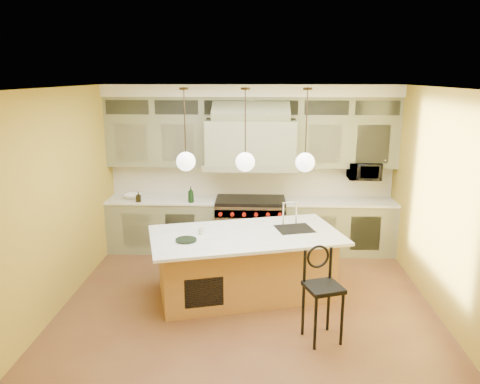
{
  "coord_description": "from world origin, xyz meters",
  "views": [
    {
      "loc": [
        0.14,
        -5.72,
        3.05
      ],
      "look_at": [
        -0.12,
        0.7,
        1.44
      ],
      "focal_mm": 35.0,
      "sensor_mm": 36.0,
      "label": 1
    }
  ],
  "objects_px": {
    "microwave": "(364,171)",
    "counter_stool": "(322,289)",
    "range": "(250,225)",
    "kitchen_island": "(245,263)"
  },
  "relations": [
    {
      "from": "range",
      "to": "counter_stool",
      "type": "relative_size",
      "value": 1.06
    },
    {
      "from": "range",
      "to": "microwave",
      "type": "distance_m",
      "value": 2.18
    },
    {
      "from": "range",
      "to": "microwave",
      "type": "height_order",
      "value": "microwave"
    },
    {
      "from": "range",
      "to": "kitchen_island",
      "type": "bearing_deg",
      "value": -91.27
    },
    {
      "from": "range",
      "to": "kitchen_island",
      "type": "xyz_separation_m",
      "value": [
        -0.04,
        -1.69,
        -0.01
      ]
    },
    {
      "from": "range",
      "to": "microwave",
      "type": "bearing_deg",
      "value": 3.12
    },
    {
      "from": "microwave",
      "to": "counter_stool",
      "type": "bearing_deg",
      "value": -109.84
    },
    {
      "from": "range",
      "to": "counter_stool",
      "type": "xyz_separation_m",
      "value": [
        0.89,
        -2.83,
        0.16
      ]
    },
    {
      "from": "microwave",
      "to": "kitchen_island",
      "type": "bearing_deg",
      "value": -137.82
    },
    {
      "from": "kitchen_island",
      "to": "counter_stool",
      "type": "xyz_separation_m",
      "value": [
        0.93,
        -1.14,
        0.17
      ]
    }
  ]
}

